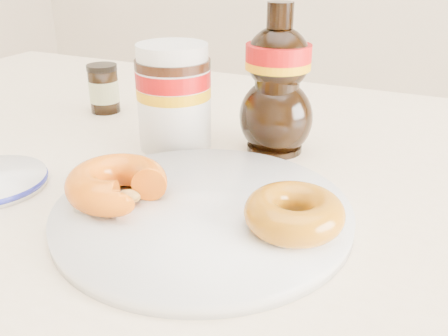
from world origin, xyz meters
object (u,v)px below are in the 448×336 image
at_px(dark_jar, 104,89).
at_px(donut_bitten, 117,184).
at_px(syrup_bottle, 277,80).
at_px(plate, 203,212).
at_px(donut_whole, 294,213).
at_px(nutella_jar, 174,93).
at_px(dining_table, 188,223).

bearing_deg(dark_jar, donut_bitten, -50.40).
xyz_separation_m(syrup_bottle, dark_jar, (-0.31, 0.04, -0.06)).
bearing_deg(dark_jar, plate, -38.42).
xyz_separation_m(donut_whole, nutella_jar, (-0.22, 0.16, 0.04)).
relative_size(nutella_jar, dark_jar, 1.79).
bearing_deg(nutella_jar, plate, -52.14).
height_order(dining_table, plate, plate).
distance_m(donut_bitten, nutella_jar, 0.19).
height_order(nutella_jar, syrup_bottle, syrup_bottle).
relative_size(donut_bitten, dark_jar, 1.32).
relative_size(dining_table, dark_jar, 18.28).
bearing_deg(donut_bitten, dining_table, 64.33).
bearing_deg(donut_bitten, donut_whole, -16.82).
height_order(dining_table, dark_jar, dark_jar).
relative_size(plate, donut_bitten, 2.91).
bearing_deg(dining_table, donut_whole, -32.55).
bearing_deg(dark_jar, donut_whole, -31.43).
relative_size(donut_bitten, nutella_jar, 0.74).
relative_size(donut_whole, nutella_jar, 0.67).
bearing_deg(dark_jar, dining_table, -30.53).
relative_size(plate, syrup_bottle, 1.57).
relative_size(dining_table, syrup_bottle, 7.43).
xyz_separation_m(dining_table, donut_whole, (0.17, -0.11, 0.11)).
height_order(plate, nutella_jar, nutella_jar).
xyz_separation_m(donut_bitten, dark_jar, (-0.22, 0.26, 0.01)).
relative_size(plate, nutella_jar, 2.16).
height_order(donut_whole, syrup_bottle, syrup_bottle).
bearing_deg(dining_table, syrup_bottle, 48.51).
distance_m(dining_table, nutella_jar, 0.17).
distance_m(plate, dark_jar, 0.39).
height_order(donut_bitten, dark_jar, dark_jar).
xyz_separation_m(plate, nutella_jar, (-0.12, 0.16, 0.07)).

